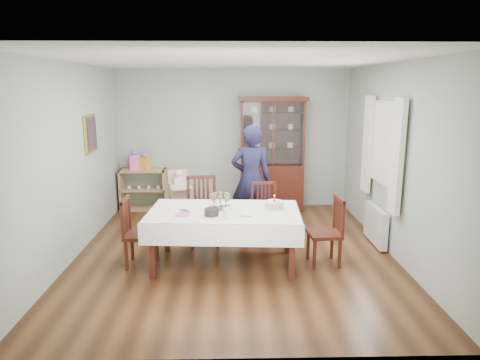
{
  "coord_description": "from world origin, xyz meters",
  "views": [
    {
      "loc": [
        -0.06,
        -5.87,
        2.37
      ],
      "look_at": [
        0.09,
        0.2,
        1.03
      ],
      "focal_mm": 32.0,
      "sensor_mm": 36.0,
      "label": 1
    }
  ],
  "objects_px": {
    "sideboard": "(144,189)",
    "high_chair": "(180,205)",
    "chair_end_left": "(140,246)",
    "gift_bag_orange": "(144,162)",
    "chair_far_right": "(265,225)",
    "chair_end_right": "(325,244)",
    "gift_bag_pink": "(134,161)",
    "chair_far_left": "(203,225)",
    "china_cabinet": "(272,152)",
    "woman": "(251,179)",
    "dining_table": "(224,238)",
    "champagne_tray": "(220,204)",
    "birthday_cake": "(274,205)"
  },
  "relations": [
    {
      "from": "birthday_cake",
      "to": "gift_bag_pink",
      "type": "distance_m",
      "value": 3.59
    },
    {
      "from": "chair_end_left",
      "to": "birthday_cake",
      "type": "distance_m",
      "value": 1.87
    },
    {
      "from": "dining_table",
      "to": "chair_end_right",
      "type": "relative_size",
      "value": 2.23
    },
    {
      "from": "high_chair",
      "to": "gift_bag_pink",
      "type": "bearing_deg",
      "value": 115.18
    },
    {
      "from": "chair_far_left",
      "to": "chair_end_right",
      "type": "height_order",
      "value": "chair_far_left"
    },
    {
      "from": "china_cabinet",
      "to": "chair_far_left",
      "type": "height_order",
      "value": "china_cabinet"
    },
    {
      "from": "chair_end_left",
      "to": "high_chair",
      "type": "distance_m",
      "value": 1.65
    },
    {
      "from": "chair_far_left",
      "to": "birthday_cake",
      "type": "height_order",
      "value": "chair_far_left"
    },
    {
      "from": "chair_far_left",
      "to": "chair_end_left",
      "type": "xyz_separation_m",
      "value": [
        -0.8,
        -0.77,
        -0.03
      ]
    },
    {
      "from": "china_cabinet",
      "to": "woman",
      "type": "height_order",
      "value": "china_cabinet"
    },
    {
      "from": "woman",
      "to": "birthday_cake",
      "type": "distance_m",
      "value": 1.32
    },
    {
      "from": "woman",
      "to": "chair_far_left",
      "type": "bearing_deg",
      "value": 35.18
    },
    {
      "from": "chair_far_left",
      "to": "birthday_cake",
      "type": "distance_m",
      "value": 1.33
    },
    {
      "from": "chair_end_right",
      "to": "gift_bag_pink",
      "type": "bearing_deg",
      "value": -135.0
    },
    {
      "from": "sideboard",
      "to": "birthday_cake",
      "type": "xyz_separation_m",
      "value": [
        2.28,
        -2.66,
        0.41
      ]
    },
    {
      "from": "high_chair",
      "to": "birthday_cake",
      "type": "bearing_deg",
      "value": -63.92
    },
    {
      "from": "sideboard",
      "to": "high_chair",
      "type": "distance_m",
      "value": 1.38
    },
    {
      "from": "dining_table",
      "to": "gift_bag_orange",
      "type": "distance_m",
      "value": 3.17
    },
    {
      "from": "chair_far_right",
      "to": "birthday_cake",
      "type": "xyz_separation_m",
      "value": [
        0.06,
        -0.8,
        0.54
      ]
    },
    {
      "from": "chair_far_right",
      "to": "high_chair",
      "type": "relative_size",
      "value": 0.91
    },
    {
      "from": "china_cabinet",
      "to": "woman",
      "type": "xyz_separation_m",
      "value": [
        -0.47,
        -1.35,
        -0.23
      ]
    },
    {
      "from": "chair_far_right",
      "to": "sideboard",
      "type": "bearing_deg",
      "value": 137.58
    },
    {
      "from": "chair_end_left",
      "to": "gift_bag_orange",
      "type": "height_order",
      "value": "gift_bag_orange"
    },
    {
      "from": "chair_far_right",
      "to": "gift_bag_pink",
      "type": "relative_size",
      "value": 2.37
    },
    {
      "from": "chair_end_right",
      "to": "chair_end_left",
      "type": "bearing_deg",
      "value": -94.19
    },
    {
      "from": "chair_end_left",
      "to": "high_chair",
      "type": "relative_size",
      "value": 0.93
    },
    {
      "from": "chair_end_right",
      "to": "gift_bag_orange",
      "type": "height_order",
      "value": "gift_bag_orange"
    },
    {
      "from": "sideboard",
      "to": "birthday_cake",
      "type": "height_order",
      "value": "birthday_cake"
    },
    {
      "from": "china_cabinet",
      "to": "woman",
      "type": "relative_size",
      "value": 1.22
    },
    {
      "from": "chair_far_right",
      "to": "chair_end_left",
      "type": "relative_size",
      "value": 0.98
    },
    {
      "from": "chair_end_left",
      "to": "china_cabinet",
      "type": "bearing_deg",
      "value": -36.49
    },
    {
      "from": "dining_table",
      "to": "high_chair",
      "type": "distance_m",
      "value": 1.79
    },
    {
      "from": "sideboard",
      "to": "chair_far_left",
      "type": "xyz_separation_m",
      "value": [
        1.28,
        -1.94,
        -0.09
      ]
    },
    {
      "from": "gift_bag_pink",
      "to": "gift_bag_orange",
      "type": "relative_size",
      "value": 1.14
    },
    {
      "from": "birthday_cake",
      "to": "chair_end_left",
      "type": "bearing_deg",
      "value": -178.35
    },
    {
      "from": "sideboard",
      "to": "gift_bag_pink",
      "type": "height_order",
      "value": "gift_bag_pink"
    },
    {
      "from": "china_cabinet",
      "to": "champagne_tray",
      "type": "distance_m",
      "value": 2.8
    },
    {
      "from": "gift_bag_pink",
      "to": "sideboard",
      "type": "bearing_deg",
      "value": 7.93
    },
    {
      "from": "chair_far_right",
      "to": "chair_end_right",
      "type": "distance_m",
      "value": 1.14
    },
    {
      "from": "high_chair",
      "to": "woman",
      "type": "bearing_deg",
      "value": -29.44
    },
    {
      "from": "dining_table",
      "to": "gift_bag_orange",
      "type": "bearing_deg",
      "value": 120.17
    },
    {
      "from": "china_cabinet",
      "to": "chair_end_left",
      "type": "bearing_deg",
      "value": -126.84
    },
    {
      "from": "sideboard",
      "to": "woman",
      "type": "relative_size",
      "value": 0.51
    },
    {
      "from": "chair_far_left",
      "to": "chair_end_left",
      "type": "relative_size",
      "value": 1.1
    },
    {
      "from": "dining_table",
      "to": "chair_far_left",
      "type": "bearing_deg",
      "value": 113.04
    },
    {
      "from": "chair_far_left",
      "to": "chair_end_right",
      "type": "relative_size",
      "value": 1.12
    },
    {
      "from": "woman",
      "to": "birthday_cake",
      "type": "height_order",
      "value": "woman"
    },
    {
      "from": "dining_table",
      "to": "chair_far_right",
      "type": "distance_m",
      "value": 1.06
    },
    {
      "from": "champagne_tray",
      "to": "birthday_cake",
      "type": "xyz_separation_m",
      "value": [
        0.72,
        -0.02,
        -0.01
      ]
    },
    {
      "from": "chair_end_right",
      "to": "gift_bag_pink",
      "type": "relative_size",
      "value": 2.39
    }
  ]
}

